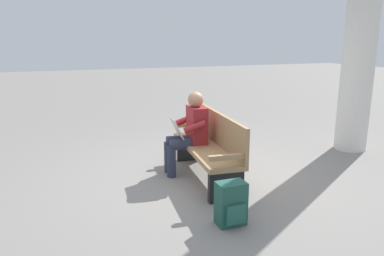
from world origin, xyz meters
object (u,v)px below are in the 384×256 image
(bench_near, at_px, (210,146))
(person_seated, at_px, (189,131))
(backpack, at_px, (231,204))
(support_pillar, at_px, (361,33))

(bench_near, relative_size, person_seated, 1.56)
(backpack, relative_size, support_pillar, 0.12)
(person_seated, bearing_deg, backpack, -179.55)
(bench_near, xyz_separation_m, person_seated, (0.28, 0.21, 0.17))
(backpack, distance_m, support_pillar, 4.03)
(bench_near, xyz_separation_m, support_pillar, (0.34, -2.87, 1.53))
(backpack, bearing_deg, support_pillar, -62.93)
(bench_near, distance_m, backpack, 1.38)
(person_seated, distance_m, backpack, 1.65)
(bench_near, relative_size, support_pillar, 0.46)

